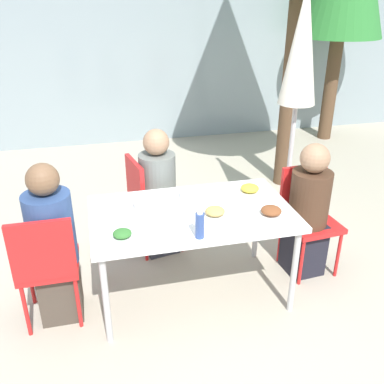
{
  "coord_description": "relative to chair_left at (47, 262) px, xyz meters",
  "views": [
    {
      "loc": [
        -0.63,
        -2.6,
        2.16
      ],
      "look_at": [
        0.0,
        0.0,
        0.87
      ],
      "focal_mm": 40.0,
      "sensor_mm": 36.0,
      "label": 1
    }
  ],
  "objects": [
    {
      "name": "ground_plane",
      "position": [
        1.02,
        0.08,
        -0.51
      ],
      "size": [
        24.0,
        24.0,
        0.0
      ],
      "primitive_type": "plane",
      "color": "#B2A893"
    },
    {
      "name": "building_facade",
      "position": [
        1.02,
        3.95,
        0.99
      ],
      "size": [
        10.0,
        0.2,
        3.0
      ],
      "color": "#89999E",
      "rests_on": "ground"
    },
    {
      "name": "dining_table",
      "position": [
        1.02,
        0.08,
        0.16
      ],
      "size": [
        1.43,
        0.84,
        0.72
      ],
      "color": "white",
      "rests_on": "ground"
    },
    {
      "name": "chair_left",
      "position": [
        0.0,
        0.0,
        0.0
      ],
      "size": [
        0.4,
        0.4,
        0.87
      ],
      "rotation": [
        0.0,
        0.0,
        0.0
      ],
      "color": "red",
      "rests_on": "ground"
    },
    {
      "name": "person_left",
      "position": [
        0.05,
        0.08,
        0.05
      ],
      "size": [
        0.31,
        0.31,
        1.17
      ],
      "rotation": [
        0.0,
        0.0,
        0.0
      ],
      "color": "#473D33",
      "rests_on": "ground"
    },
    {
      "name": "chair_right",
      "position": [
        2.02,
        0.25,
        0.0
      ],
      "size": [
        0.43,
        0.43,
        0.87
      ],
      "rotation": [
        0.0,
        0.0,
        -3.06
      ],
      "color": "red",
      "rests_on": "ground"
    },
    {
      "name": "person_right",
      "position": [
        1.98,
        0.17,
        0.03
      ],
      "size": [
        0.31,
        0.31,
        1.12
      ],
      "rotation": [
        0.0,
        0.0,
        -3.06
      ],
      "color": "black",
      "rests_on": "ground"
    },
    {
      "name": "chair_far",
      "position": [
        0.79,
        0.79,
        0.0
      ],
      "size": [
        0.47,
        0.47,
        0.87
      ],
      "rotation": [
        0.0,
        0.0,
        -1.37
      ],
      "color": "red",
      "rests_on": "ground"
    },
    {
      "name": "person_far",
      "position": [
        0.88,
        0.76,
        0.03
      ],
      "size": [
        0.33,
        0.33,
        1.13
      ],
      "rotation": [
        0.0,
        0.0,
        -1.37
      ],
      "color": "#383842",
      "rests_on": "ground"
    },
    {
      "name": "closed_umbrella",
      "position": [
        2.18,
        0.95,
        1.11
      ],
      "size": [
        0.36,
        0.36,
        2.25
      ],
      "color": "#333333",
      "rests_on": "ground"
    },
    {
      "name": "plate_0",
      "position": [
        1.52,
        0.27,
        0.24
      ],
      "size": [
        0.25,
        0.25,
        0.07
      ],
      "color": "white",
      "rests_on": "dining_table"
    },
    {
      "name": "plate_1",
      "position": [
        1.53,
        -0.12,
        0.24
      ],
      "size": [
        0.26,
        0.26,
        0.07
      ],
      "color": "white",
      "rests_on": "dining_table"
    },
    {
      "name": "plate_2",
      "position": [
        1.15,
        -0.03,
        0.24
      ],
      "size": [
        0.25,
        0.25,
        0.07
      ],
      "color": "white",
      "rests_on": "dining_table"
    },
    {
      "name": "plate_3",
      "position": [
        0.5,
        -0.17,
        0.23
      ],
      "size": [
        0.22,
        0.22,
        0.06
      ],
      "color": "white",
      "rests_on": "dining_table"
    },
    {
      "name": "bottle",
      "position": [
        0.98,
        -0.27,
        0.3
      ],
      "size": [
        0.06,
        0.06,
        0.19
      ],
      "color": "#334C8E",
      "rests_on": "dining_table"
    },
    {
      "name": "drinking_cup",
      "position": [
        0.66,
        0.19,
        0.26
      ],
      "size": [
        0.08,
        0.08,
        0.1
      ],
      "color": "white",
      "rests_on": "dining_table"
    },
    {
      "name": "salad_bowl",
      "position": [
        1.05,
        0.3,
        0.24
      ],
      "size": [
        0.14,
        0.14,
        0.06
      ],
      "color": "white",
      "rests_on": "dining_table"
    }
  ]
}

